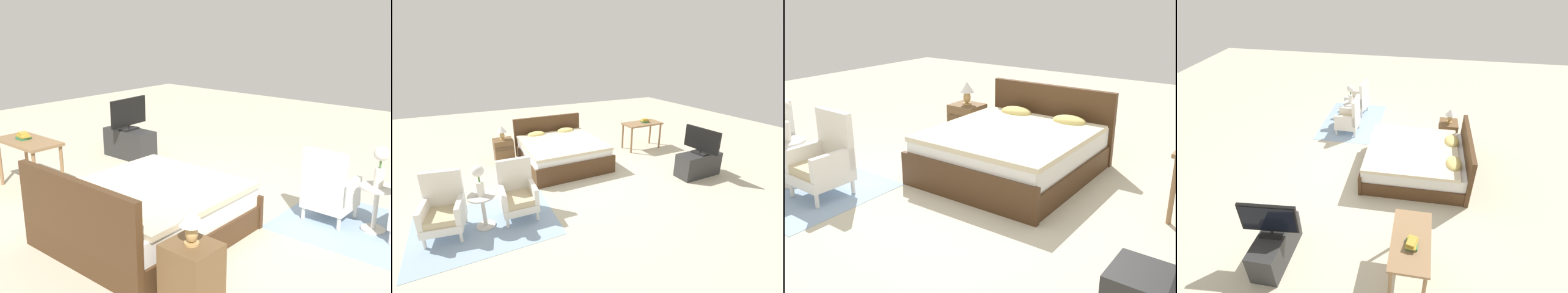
{
  "view_description": "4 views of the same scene",
  "coord_description": "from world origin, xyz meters",
  "views": [
    {
      "loc": [
        -3.64,
        4.25,
        2.42
      ],
      "look_at": [
        -0.06,
        0.01,
        0.83
      ],
      "focal_mm": 42.0,
      "sensor_mm": 36.0,
      "label": 1
    },
    {
      "loc": [
        -2.16,
        -4.52,
        2.52
      ],
      "look_at": [
        0.01,
        -0.07,
        0.74
      ],
      "focal_mm": 24.0,
      "sensor_mm": 36.0,
      "label": 2
    },
    {
      "loc": [
        2.57,
        -3.49,
        2.17
      ],
      "look_at": [
        -0.01,
        0.06,
        0.66
      ],
      "focal_mm": 42.0,
      "sensor_mm": 36.0,
      "label": 3
    },
    {
      "loc": [
        4.88,
        0.98,
        3.92
      ],
      "look_at": [
        0.12,
        0.15,
        0.73
      ],
      "focal_mm": 28.0,
      "sensor_mm": 36.0,
      "label": 4
    }
  ],
  "objects": [
    {
      "name": "nightstand",
      "position": [
        -1.4,
        1.65,
        0.29
      ],
      "size": [
        0.44,
        0.41,
        0.58
      ],
      "color": "brown",
      "rests_on": "ground_plane"
    },
    {
      "name": "armchair_by_window_left",
      "position": [
        -2.61,
        -0.72,
        0.38
      ],
      "size": [
        0.62,
        0.62,
        0.92
      ],
      "color": "white",
      "rests_on": "floor_rug"
    },
    {
      "name": "flower_vase",
      "position": [
        -2.09,
        -0.81,
        0.84
      ],
      "size": [
        0.17,
        0.17,
        0.48
      ],
      "color": "silver",
      "rests_on": "side_table"
    },
    {
      "name": "tv_flatscreen",
      "position": [
        2.24,
        -0.92,
        0.79
      ],
      "size": [
        0.22,
        0.82,
        0.55
      ],
      "color": "black",
      "rests_on": "tv_stand"
    },
    {
      "name": "tv_stand",
      "position": [
        2.24,
        -0.92,
        0.25
      ],
      "size": [
        0.96,
        0.4,
        0.5
      ],
      "color": "#2D2D2D",
      "rests_on": "ground_plane"
    },
    {
      "name": "bed",
      "position": [
        -0.18,
        1.02,
        0.3
      ],
      "size": [
        1.79,
        2.01,
        0.96
      ],
      "color": "#472D19",
      "rests_on": "ground_plane"
    },
    {
      "name": "armchair_by_window_right",
      "position": [
        -1.55,
        -0.72,
        0.38
      ],
      "size": [
        0.55,
        0.55,
        0.92
      ],
      "color": "white",
      "rests_on": "floor_rug"
    },
    {
      "name": "vanity_desk",
      "position": [
        2.19,
        1.02,
        0.62
      ],
      "size": [
        1.04,
        0.52,
        0.72
      ],
      "color": "#8E6B47",
      "rests_on": "ground_plane"
    },
    {
      "name": "book_stack",
      "position": [
        2.28,
        1.03,
        0.77
      ],
      "size": [
        0.22,
        0.16,
        0.1
      ],
      "color": "#337A47",
      "rests_on": "vanity_desk"
    },
    {
      "name": "side_table",
      "position": [
        -2.09,
        -0.81,
        0.34
      ],
      "size": [
        0.4,
        0.4,
        0.55
      ],
      "color": "beige",
      "rests_on": "ground_plane"
    },
    {
      "name": "floor_rug",
      "position": [
        -2.09,
        -0.78,
        0.0
      ],
      "size": [
        2.1,
        1.5,
        0.01
      ],
      "color": "#8EA8C6",
      "rests_on": "ground_plane"
    },
    {
      "name": "table_lamp",
      "position": [
        -1.4,
        1.65,
        0.8
      ],
      "size": [
        0.22,
        0.22,
        0.33
      ],
      "color": "tan",
      "rests_on": "nightstand"
    },
    {
      "name": "ground_plane",
      "position": [
        0.0,
        0.0,
        0.0
      ],
      "size": [
        16.0,
        16.0,
        0.0
      ],
      "primitive_type": "plane",
      "color": "beige"
    }
  ]
}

